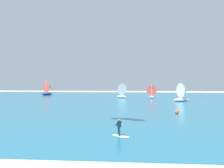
# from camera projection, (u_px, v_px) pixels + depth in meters

# --- Properties ---
(ocean) EXTENTS (160.00, 90.00, 0.10)m
(ocean) POSITION_uv_depth(u_px,v_px,m) (123.00, 102.00, 62.82)
(ocean) COLOR #236B89
(ocean) RESTS_ON ground
(kitesurfer) EXTENTS (1.86, 1.69, 1.67)m
(kitesurfer) POSITION_uv_depth(u_px,v_px,m) (120.00, 130.00, 25.42)
(kitesurfer) COLOR white
(kitesurfer) RESTS_ON ocean
(sailboat_center_horizon) EXTENTS (4.22, 4.60, 5.11)m
(sailboat_center_horizon) POSITION_uv_depth(u_px,v_px,m) (48.00, 88.00, 89.30)
(sailboat_center_horizon) COLOR navy
(sailboat_center_horizon) RESTS_ON ocean
(sailboat_outermost) EXTENTS (3.17, 3.66, 4.16)m
(sailboat_outermost) POSITION_uv_depth(u_px,v_px,m) (151.00, 91.00, 75.65)
(sailboat_outermost) COLOR silver
(sailboat_outermost) RESTS_ON ocean
(sailboat_far_right) EXTENTS (4.49, 4.02, 5.05)m
(sailboat_far_right) POSITION_uv_depth(u_px,v_px,m) (183.00, 92.00, 64.59)
(sailboat_far_right) COLOR silver
(sailboat_far_right) RESTS_ON ocean
(sailboat_heeled_over) EXTENTS (4.05, 4.18, 4.68)m
(sailboat_heeled_over) POSITION_uv_depth(u_px,v_px,m) (121.00, 90.00, 76.65)
(sailboat_heeled_over) COLOR white
(sailboat_heeled_over) RESTS_ON ocean
(marker_buoy) EXTENTS (0.67, 0.67, 0.67)m
(marker_buoy) POSITION_uv_depth(u_px,v_px,m) (177.00, 112.00, 41.50)
(marker_buoy) COLOR #E55919
(marker_buoy) RESTS_ON ocean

